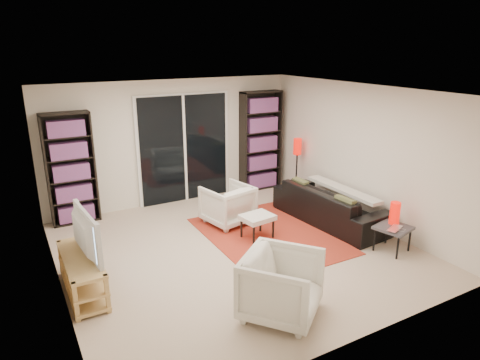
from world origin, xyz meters
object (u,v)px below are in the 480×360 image
object	(u,v)px
tv_stand	(82,274)
sofa	(330,205)
side_table	(393,229)
armchair_front	(282,285)
bookshelf_right	(261,141)
ottoman	(257,219)
floor_lamp	(297,153)
armchair_back	(228,204)
bookshelf_left	(71,169)

from	to	relation	value
tv_stand	sofa	size ratio (longest dim) A/B	0.59
sofa	side_table	distance (m)	1.34
tv_stand	armchair_front	size ratio (longest dim) A/B	1.50
bookshelf_right	tv_stand	xyz separation A→B (m)	(-4.16, -2.43, -0.79)
ottoman	floor_lamp	xyz separation A→B (m)	(1.79, 1.38, 0.56)
armchair_back	armchair_front	world-z (taller)	armchair_front
bookshelf_left	armchair_front	world-z (taller)	bookshelf_left
bookshelf_left	floor_lamp	distance (m)	4.31
bookshelf_right	ottoman	world-z (taller)	bookshelf_right
armchair_front	side_table	size ratio (longest dim) A/B	1.49
floor_lamp	bookshelf_left	bearing A→B (deg)	169.70
armchair_front	bookshelf_right	bearing A→B (deg)	22.61
armchair_back	floor_lamp	bearing A→B (deg)	-174.00
side_table	tv_stand	bearing A→B (deg)	165.57
armchair_front	floor_lamp	xyz separation A→B (m)	(2.63, 3.29, 0.51)
floor_lamp	armchair_back	bearing A→B (deg)	-162.51
sofa	floor_lamp	distance (m)	1.58
sofa	bookshelf_left	bearing A→B (deg)	56.18
bookshelf_right	sofa	bearing A→B (deg)	-87.92
bookshelf_left	floor_lamp	world-z (taller)	bookshelf_left
bookshelf_right	armchair_front	xyz separation A→B (m)	(-2.24, -4.06, -0.66)
tv_stand	bookshelf_right	bearing A→B (deg)	30.34
armchair_front	ottoman	bearing A→B (deg)	27.63
armchair_front	tv_stand	bearing A→B (deg)	101.22
bookshelf_left	armchair_front	bearing A→B (deg)	-68.38
armchair_back	tv_stand	bearing A→B (deg)	10.41
bookshelf_left	side_table	xyz separation A→B (m)	(4.01, -3.55, -0.62)
armchair_back	bookshelf_left	bearing A→B (deg)	-42.17
side_table	bookshelf_right	bearing A→B (deg)	92.51
armchair_back	ottoman	distance (m)	0.79
sofa	ottoman	world-z (taller)	sofa
tv_stand	armchair_back	size ratio (longest dim) A/B	1.67
armchair_back	side_table	size ratio (longest dim) A/B	1.34
bookshelf_right	floor_lamp	world-z (taller)	bookshelf_right
bookshelf_left	ottoman	size ratio (longest dim) A/B	3.58
armchair_back	ottoman	bearing A→B (deg)	88.11
bookshelf_left	ottoman	distance (m)	3.33
ottoman	floor_lamp	size ratio (longest dim) A/B	0.45
ottoman	tv_stand	bearing A→B (deg)	-174.22
bookshelf_right	floor_lamp	size ratio (longest dim) A/B	1.74
tv_stand	armchair_back	distance (m)	2.84
sofa	armchair_back	xyz separation A→B (m)	(-1.61, 0.83, 0.03)
bookshelf_right	tv_stand	bearing A→B (deg)	-149.66
bookshelf_left	bookshelf_right	xyz separation A→B (m)	(3.85, -0.00, 0.07)
tv_stand	armchair_front	xyz separation A→B (m)	(1.92, -1.63, 0.12)
sofa	ottoman	bearing A→B (deg)	83.55
armchair_front	ottoman	distance (m)	2.09
tv_stand	side_table	size ratio (longest dim) A/B	2.23
bookshelf_left	armchair_front	distance (m)	4.41
bookshelf_right	side_table	size ratio (longest dim) A/B	3.67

